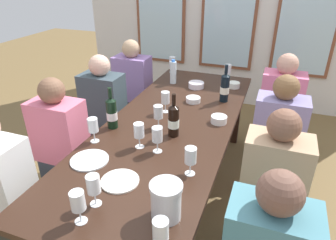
{
  "coord_description": "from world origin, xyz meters",
  "views": [
    {
      "loc": [
        0.68,
        -1.9,
        1.82
      ],
      "look_at": [
        0.0,
        -0.05,
        0.79
      ],
      "focal_mm": 32.36,
      "sensor_mm": 36.0,
      "label": 1
    }
  ],
  "objects_px": {
    "wine_glass_0": "(165,99)",
    "wine_glass_2": "(157,136)",
    "tasting_bowl_2": "(219,119)",
    "wine_glass_3": "(161,231)",
    "wine_glass_1": "(78,202)",
    "wine_glass_5": "(93,126)",
    "tasting_bowl_3": "(193,100)",
    "seated_person_5": "(278,113)",
    "metal_pitcher": "(166,201)",
    "wine_glass_4": "(93,186)",
    "seated_person_6": "(63,149)",
    "wine_glass_10": "(228,70)",
    "tasting_bowl_1": "(196,85)",
    "wine_bottle_1": "(225,87)",
    "white_plate_0": "(90,160)",
    "white_plate_1": "(120,181)",
    "seated_person_4": "(133,92)",
    "tasting_bowl_0": "(234,85)",
    "wine_glass_6": "(158,113)",
    "wine_bottle_2": "(174,120)",
    "water_bottle": "(173,72)",
    "seated_person_1": "(275,145)",
    "dining_table": "(170,131)",
    "wine_bottle_0": "(112,113)",
    "wine_glass_9": "(139,131)",
    "seated_person_7": "(270,193)",
    "seated_person_2": "(4,196)",
    "wine_glass_8": "(191,157)"
  },
  "relations": [
    {
      "from": "white_plate_1",
      "to": "seated_person_5",
      "type": "distance_m",
      "value": 1.87
    },
    {
      "from": "wine_glass_5",
      "to": "tasting_bowl_3",
      "type": "bearing_deg",
      "value": 62.76
    },
    {
      "from": "seated_person_6",
      "to": "tasting_bowl_1",
      "type": "bearing_deg",
      "value": 55.11
    },
    {
      "from": "seated_person_6",
      "to": "wine_glass_10",
      "type": "bearing_deg",
      "value": 53.83
    },
    {
      "from": "dining_table",
      "to": "wine_glass_9",
      "type": "relative_size",
      "value": 14.21
    },
    {
      "from": "dining_table",
      "to": "wine_glass_8",
      "type": "distance_m",
      "value": 0.65
    },
    {
      "from": "tasting_bowl_1",
      "to": "wine_bottle_1",
      "type": "bearing_deg",
      "value": -36.12
    },
    {
      "from": "wine_glass_6",
      "to": "wine_glass_3",
      "type": "bearing_deg",
      "value": -67.62
    },
    {
      "from": "wine_glass_1",
      "to": "white_plate_1",
      "type": "bearing_deg",
      "value": 84.28
    },
    {
      "from": "tasting_bowl_0",
      "to": "seated_person_4",
      "type": "relative_size",
      "value": 0.1
    },
    {
      "from": "water_bottle",
      "to": "seated_person_7",
      "type": "bearing_deg",
      "value": -46.79
    },
    {
      "from": "tasting_bowl_0",
      "to": "wine_glass_2",
      "type": "xyz_separation_m",
      "value": [
        -0.27,
        -1.3,
        0.09
      ]
    },
    {
      "from": "wine_glass_8",
      "to": "tasting_bowl_0",
      "type": "bearing_deg",
      "value": 89.52
    },
    {
      "from": "white_plate_0",
      "to": "white_plate_1",
      "type": "distance_m",
      "value": 0.29
    },
    {
      "from": "wine_glass_3",
      "to": "wine_glass_10",
      "type": "height_order",
      "value": "same"
    },
    {
      "from": "wine_glass_2",
      "to": "wine_glass_5",
      "type": "xyz_separation_m",
      "value": [
        -0.45,
        -0.03,
        -0.0
      ]
    },
    {
      "from": "wine_bottle_0",
      "to": "seated_person_6",
      "type": "xyz_separation_m",
      "value": [
        -0.4,
        -0.11,
        -0.33
      ]
    },
    {
      "from": "white_plate_1",
      "to": "metal_pitcher",
      "type": "bearing_deg",
      "value": -24.67
    },
    {
      "from": "white_plate_0",
      "to": "metal_pitcher",
      "type": "bearing_deg",
      "value": -23.82
    },
    {
      "from": "tasting_bowl_2",
      "to": "seated_person_5",
      "type": "relative_size",
      "value": 0.11
    },
    {
      "from": "wine_glass_2",
      "to": "dining_table",
      "type": "bearing_deg",
      "value": 98.03
    },
    {
      "from": "wine_glass_5",
      "to": "seated_person_7",
      "type": "height_order",
      "value": "seated_person_7"
    },
    {
      "from": "wine_glass_1",
      "to": "metal_pitcher",
      "type": "bearing_deg",
      "value": 25.04
    },
    {
      "from": "wine_glass_9",
      "to": "metal_pitcher",
      "type": "bearing_deg",
      "value": -53.61
    },
    {
      "from": "wine_bottle_2",
      "to": "wine_glass_4",
      "type": "relative_size",
      "value": 1.78
    },
    {
      "from": "wine_glass_0",
      "to": "wine_glass_2",
      "type": "height_order",
      "value": "same"
    },
    {
      "from": "white_plate_1",
      "to": "seated_person_7",
      "type": "xyz_separation_m",
      "value": [
        0.8,
        0.46,
        -0.22
      ]
    },
    {
      "from": "metal_pitcher",
      "to": "wine_glass_4",
      "type": "bearing_deg",
      "value": -172.87
    },
    {
      "from": "wine_glass_4",
      "to": "seated_person_4",
      "type": "xyz_separation_m",
      "value": [
        -0.72,
        1.88,
        -0.33
      ]
    },
    {
      "from": "wine_glass_1",
      "to": "wine_glass_5",
      "type": "height_order",
      "value": "same"
    },
    {
      "from": "wine_glass_10",
      "to": "seated_person_1",
      "type": "bearing_deg",
      "value": -53.59
    },
    {
      "from": "seated_person_1",
      "to": "wine_bottle_2",
      "type": "bearing_deg",
      "value": -145.06
    },
    {
      "from": "wine_bottle_2",
      "to": "tasting_bowl_1",
      "type": "height_order",
      "value": "wine_bottle_2"
    },
    {
      "from": "wine_glass_8",
      "to": "seated_person_1",
      "type": "height_order",
      "value": "seated_person_1"
    },
    {
      "from": "tasting_bowl_2",
      "to": "wine_glass_3",
      "type": "height_order",
      "value": "wine_glass_3"
    },
    {
      "from": "tasting_bowl_0",
      "to": "wine_glass_9",
      "type": "distance_m",
      "value": 1.35
    },
    {
      "from": "wine_glass_10",
      "to": "seated_person_4",
      "type": "relative_size",
      "value": 0.16
    },
    {
      "from": "dining_table",
      "to": "water_bottle",
      "type": "bearing_deg",
      "value": 107.87
    },
    {
      "from": "water_bottle",
      "to": "seated_person_4",
      "type": "bearing_deg",
      "value": 167.66
    },
    {
      "from": "wine_glass_1",
      "to": "wine_glass_3",
      "type": "bearing_deg",
      "value": -3.59
    },
    {
      "from": "wine_glass_0",
      "to": "tasting_bowl_2",
      "type": "bearing_deg",
      "value": -4.45
    },
    {
      "from": "wine_glass_3",
      "to": "seated_person_5",
      "type": "bearing_deg",
      "value": 78.15
    },
    {
      "from": "wine_bottle_0",
      "to": "tasting_bowl_2",
      "type": "distance_m",
      "value": 0.8
    },
    {
      "from": "tasting_bowl_2",
      "to": "wine_glass_1",
      "type": "xyz_separation_m",
      "value": [
        -0.4,
        -1.2,
        0.09
      ]
    },
    {
      "from": "water_bottle",
      "to": "tasting_bowl_3",
      "type": "bearing_deg",
      "value": -50.14
    },
    {
      "from": "wine_glass_4",
      "to": "seated_person_5",
      "type": "height_order",
      "value": "seated_person_5"
    },
    {
      "from": "tasting_bowl_3",
      "to": "seated_person_5",
      "type": "relative_size",
      "value": 0.11
    },
    {
      "from": "tasting_bowl_0",
      "to": "seated_person_2",
      "type": "distance_m",
      "value": 2.13
    },
    {
      "from": "wine_bottle_0",
      "to": "wine_glass_9",
      "type": "xyz_separation_m",
      "value": [
        0.3,
        -0.18,
        0.0
      ]
    },
    {
      "from": "wine_glass_0",
      "to": "seated_person_4",
      "type": "bearing_deg",
      "value": 131.49
    }
  ]
}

